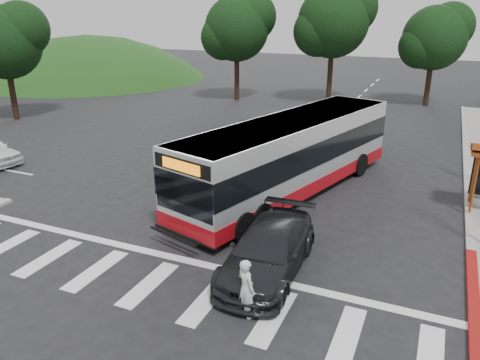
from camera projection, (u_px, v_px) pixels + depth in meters
The scene contains 12 objects.
ground at pixel (221, 220), 18.48m from camera, with size 140.00×140.00×0.00m, color black.
curb_east at pixel (467, 185), 21.94m from camera, with size 0.30×40.00×0.15m, color #9E9991.
curb_east_red at pixel (473, 299), 13.34m from camera, with size 0.32×6.00×0.15m, color maroon.
hillside_nw at pixel (91, 78), 56.32m from camera, with size 44.00×44.00×10.00m, color #163C13.
crosswalk_ladder at pixel (149, 284), 14.18m from camera, with size 18.00×2.60×0.01m, color silver.
tree_north_a at pixel (335, 20), 39.22m from camera, with size 6.60×6.15×10.17m.
tree_north_b at pixel (435, 37), 38.35m from camera, with size 5.72×5.33×8.43m.
tree_north_c at pixel (238, 28), 40.73m from camera, with size 6.16×5.74×9.30m.
tree_west_a at pixel (5, 41), 33.44m from camera, with size 5.72×5.33×8.43m.
transit_bus at pixel (291, 157), 20.63m from camera, with size 2.84×13.10×3.38m, color #B1B4B6, non-canonical shape.
pedestrian at pixel (246, 288), 12.45m from camera, with size 0.63×0.41×1.72m, color silver.
dark_sedan at pixel (268, 250), 14.60m from camera, with size 2.14×5.27×1.53m, color #222427.
Camera 1 is at (7.44, -15.07, 7.87)m, focal length 35.00 mm.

